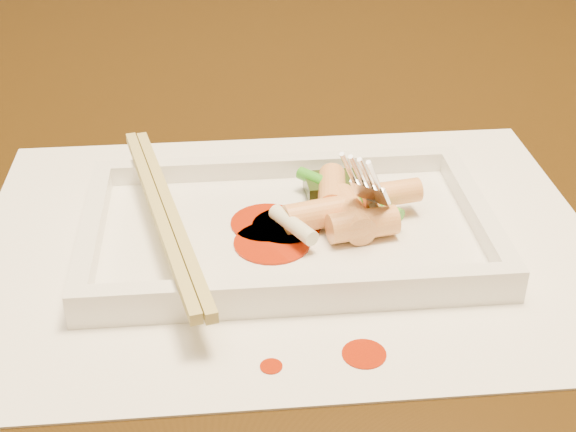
{
  "coord_description": "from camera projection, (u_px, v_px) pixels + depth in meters",
  "views": [
    {
      "loc": [
        0.03,
        -0.57,
        1.04
      ],
      "look_at": [
        0.07,
        -0.14,
        0.77
      ],
      "focal_mm": 50.0,
      "sensor_mm": 36.0,
      "label": 1
    }
  ],
  "objects": [
    {
      "name": "table",
      "position": [
        190.0,
        257.0,
        0.69
      ],
      "size": [
        1.4,
        0.9,
        0.75
      ],
      "color": "black",
      "rests_on": "ground"
    },
    {
      "name": "placemat",
      "position": [
        288.0,
        240.0,
        0.52
      ],
      "size": [
        0.4,
        0.3,
        0.0
      ],
      "primitive_type": "cube",
      "color": "white",
      "rests_on": "table"
    },
    {
      "name": "sauce_splatter_a",
      "position": [
        364.0,
        354.0,
        0.43
      ],
      "size": [
        0.02,
        0.02,
        0.0
      ],
      "primitive_type": "cylinder",
      "color": "#A21F04",
      "rests_on": "placemat"
    },
    {
      "name": "sauce_splatter_b",
      "position": [
        271.0,
        366.0,
        0.42
      ],
      "size": [
        0.01,
        0.01,
        0.0
      ],
      "primitive_type": "cylinder",
      "color": "#A21F04",
      "rests_on": "placemat"
    },
    {
      "name": "plate_base",
      "position": [
        288.0,
        234.0,
        0.52
      ],
      "size": [
        0.26,
        0.16,
        0.01
      ],
      "primitive_type": "cube",
      "color": "white",
      "rests_on": "placemat"
    },
    {
      "name": "plate_rim_far",
      "position": [
        278.0,
        166.0,
        0.58
      ],
      "size": [
        0.26,
        0.01,
        0.01
      ],
      "primitive_type": "cube",
      "color": "white",
      "rests_on": "plate_base"
    },
    {
      "name": "plate_rim_near",
      "position": [
        300.0,
        289.0,
        0.45
      ],
      "size": [
        0.26,
        0.01,
        0.01
      ],
      "primitive_type": "cube",
      "color": "white",
      "rests_on": "plate_base"
    },
    {
      "name": "plate_rim_left",
      "position": [
        92.0,
        230.0,
        0.5
      ],
      "size": [
        0.01,
        0.14,
        0.01
      ],
      "primitive_type": "cube",
      "color": "white",
      "rests_on": "plate_base"
    },
    {
      "name": "plate_rim_right",
      "position": [
        477.0,
        211.0,
        0.52
      ],
      "size": [
        0.01,
        0.14,
        0.01
      ],
      "primitive_type": "cube",
      "color": "white",
      "rests_on": "plate_base"
    },
    {
      "name": "veg_piece",
      "position": [
        333.0,
        186.0,
        0.55
      ],
      "size": [
        0.04,
        0.03,
        0.01
      ],
      "primitive_type": "cube",
      "rotation": [
        0.0,
        0.0,
        0.05
      ],
      "color": "black",
      "rests_on": "plate_base"
    },
    {
      "name": "scallion_white",
      "position": [
        293.0,
        225.0,
        0.5
      ],
      "size": [
        0.03,
        0.04,
        0.01
      ],
      "primitive_type": "cylinder",
      "rotation": [
        1.57,
        0.0,
        0.52
      ],
      "color": "#EAEACC",
      "rests_on": "plate_base"
    },
    {
      "name": "scallion_green",
      "position": [
        348.0,
        193.0,
        0.53
      ],
      "size": [
        0.06,
        0.07,
        0.01
      ],
      "primitive_type": "cylinder",
      "rotation": [
        1.57,
        0.0,
        0.74
      ],
      "color": "#288F17",
      "rests_on": "plate_base"
    },
    {
      "name": "chopstick_a",
      "position": [
        158.0,
        212.0,
        0.5
      ],
      "size": [
        0.06,
        0.22,
        0.01
      ],
      "primitive_type": "cube",
      "rotation": [
        0.0,
        0.0,
        0.22
      ],
      "color": "tan",
      "rests_on": "plate_rim_near"
    },
    {
      "name": "chopstick_b",
      "position": [
        171.0,
        212.0,
        0.5
      ],
      "size": [
        0.06,
        0.22,
        0.01
      ],
      "primitive_type": "cube",
      "rotation": [
        0.0,
        0.0,
        0.22
      ],
      "color": "tan",
      "rests_on": "plate_rim_near"
    },
    {
      "name": "fork",
      "position": [
        397.0,
        108.0,
        0.5
      ],
      "size": [
        0.09,
        0.1,
        0.14
      ],
      "primitive_type": null,
      "color": "silver",
      "rests_on": "plate_base"
    },
    {
      "name": "sauce_blob_0",
      "position": [
        272.0,
        243.0,
        0.5
      ],
      "size": [
        0.05,
        0.05,
        0.0
      ],
      "primitive_type": "cylinder",
      "color": "#A21F04",
      "rests_on": "plate_base"
    },
    {
      "name": "sauce_blob_1",
      "position": [
        286.0,
        226.0,
        0.52
      ],
      "size": [
        0.04,
        0.04,
        0.0
      ],
      "primitive_type": "cylinder",
      "color": "#A21F04",
      "rests_on": "plate_base"
    },
    {
      "name": "sauce_blob_2",
      "position": [
        267.0,
        223.0,
        0.52
      ],
      "size": [
        0.05,
        0.05,
        0.0
      ],
      "primitive_type": "cylinder",
      "color": "#A21F04",
      "rests_on": "plate_base"
    },
    {
      "name": "rice_cake_0",
      "position": [
        351.0,
        214.0,
        0.51
      ],
      "size": [
        0.03,
        0.05,
        0.02
      ],
      "primitive_type": "cylinder",
      "rotation": [
        1.57,
        0.0,
        0.14
      ],
      "color": "#FAC175",
      "rests_on": "plate_base"
    },
    {
      "name": "rice_cake_1",
      "position": [
        332.0,
        190.0,
        0.54
      ],
      "size": [
        0.02,
        0.05,
        0.02
      ],
      "primitive_type": "cylinder",
      "rotation": [
        1.57,
        0.0,
        3.01
      ],
      "color": "#FAC175",
      "rests_on": "plate_base"
    },
    {
      "name": "rice_cake_2",
      "position": [
        390.0,
        193.0,
        0.52
      ],
      "size": [
        0.04,
        0.02,
        0.02
      ],
      "primitive_type": "cylinder",
      "rotation": [
        1.57,
        0.0,
        1.75
      ],
      "color": "#FAC175",
      "rests_on": "plate_base"
    },
    {
      "name": "rice_cake_3",
      "position": [
        363.0,
        224.0,
        0.5
      ],
      "size": [
        0.05,
        0.03,
        0.02
      ],
      "primitive_type": "cylinder",
      "rotation": [
        1.57,
        0.0,
        1.75
      ],
      "color": "#FAC175",
      "rests_on": "plate_base"
    },
    {
      "name": "rice_cake_4",
      "position": [
        317.0,
        214.0,
        0.51
      ],
      "size": [
        0.05,
        0.03,
        0.02
      ],
      "primitive_type": "cylinder",
      "rotation": [
        1.57,
        0.0,
        1.8
      ],
      "color": "#FAC175",
      "rests_on": "plate_base"
    }
  ]
}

